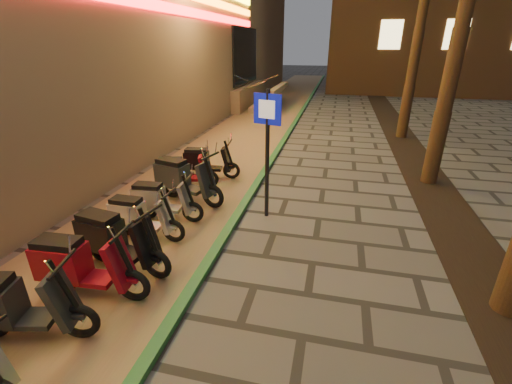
% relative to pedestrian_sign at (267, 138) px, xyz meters
% --- Properties ---
extents(ground, '(120.00, 120.00, 0.00)m').
position_rel_pedestrian_sign_xyz_m(ground, '(0.30, -4.05, -1.74)').
color(ground, '#474442').
rests_on(ground, ground).
extents(parking_strip, '(3.40, 60.00, 0.01)m').
position_rel_pedestrian_sign_xyz_m(parking_strip, '(-2.30, 5.95, -1.74)').
color(parking_strip, '#8C7251').
rests_on(parking_strip, ground).
extents(green_curb, '(0.18, 60.00, 0.10)m').
position_rel_pedestrian_sign_xyz_m(green_curb, '(-0.60, 5.95, -1.69)').
color(green_curb, '#276A34').
rests_on(green_curb, ground).
extents(planting_strip, '(1.20, 40.00, 0.02)m').
position_rel_pedestrian_sign_xyz_m(planting_strip, '(3.90, 0.95, -1.73)').
color(planting_strip, black).
rests_on(planting_strip, ground).
extents(pedestrian_sign, '(0.58, 0.20, 2.69)m').
position_rel_pedestrian_sign_xyz_m(pedestrian_sign, '(0.00, 0.00, 0.00)').
color(pedestrian_sign, black).
rests_on(pedestrian_sign, ground).
extents(scooter_5, '(1.68, 0.80, 1.19)m').
position_rel_pedestrian_sign_xyz_m(scooter_5, '(-2.39, -4.05, -1.23)').
color(scooter_5, black).
rests_on(scooter_5, ground).
extents(scooter_6, '(1.72, 0.60, 1.21)m').
position_rel_pedestrian_sign_xyz_m(scooter_6, '(-2.14, -3.14, -1.22)').
color(scooter_6, black).
rests_on(scooter_6, ground).
extents(scooter_7, '(1.74, 0.73, 1.22)m').
position_rel_pedestrian_sign_xyz_m(scooter_7, '(-2.07, -2.40, -1.21)').
color(scooter_7, black).
rests_on(scooter_7, ground).
extents(scooter_8, '(1.48, 0.52, 1.05)m').
position_rel_pedestrian_sign_xyz_m(scooter_8, '(-2.19, -1.45, -1.29)').
color(scooter_8, black).
rests_on(scooter_8, ground).
extents(scooter_9, '(1.51, 0.53, 1.06)m').
position_rel_pedestrian_sign_xyz_m(scooter_9, '(-2.15, -0.70, -1.28)').
color(scooter_9, black).
rests_on(scooter_9, ground).
extents(scooter_10, '(1.83, 0.90, 1.29)m').
position_rel_pedestrian_sign_xyz_m(scooter_10, '(-2.11, 0.33, -1.18)').
color(scooter_10, black).
rests_on(scooter_10, ground).
extents(scooter_11, '(1.52, 0.80, 1.08)m').
position_rel_pedestrian_sign_xyz_m(scooter_11, '(-2.45, 0.99, -1.27)').
color(scooter_11, black).
rests_on(scooter_11, ground).
extents(scooter_12, '(1.55, 0.60, 1.09)m').
position_rel_pedestrian_sign_xyz_m(scooter_12, '(-2.13, 1.88, -1.27)').
color(scooter_12, black).
rests_on(scooter_12, ground).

